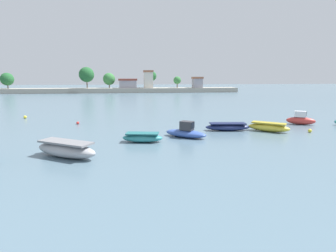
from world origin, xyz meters
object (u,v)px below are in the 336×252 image
at_px(moored_boat_6, 228,127).
at_px(moored_boat_7, 268,127).
at_px(moored_boat_3, 66,149).
at_px(mooring_buoy_2, 25,117).
at_px(moored_boat_4, 142,138).
at_px(mooring_buoy_1, 78,123).
at_px(moored_boat_5, 186,132).
at_px(moored_boat_8, 301,120).
at_px(mooring_buoy_0, 310,131).

distance_m(moored_boat_6, moored_boat_7, 4.39).
height_order(moored_boat_3, mooring_buoy_2, moored_boat_3).
height_order(moored_boat_6, mooring_buoy_2, moored_boat_6).
xyz_separation_m(moored_boat_3, moored_boat_7, (19.61, 7.00, -0.11)).
bearing_deg(mooring_buoy_2, moored_boat_4, -44.43).
relative_size(moored_boat_4, mooring_buoy_1, 10.70).
xyz_separation_m(moored_boat_4, mooring_buoy_1, (-7.79, 10.16, -0.23)).
relative_size(moored_boat_5, moored_boat_8, 1.27).
bearing_deg(moored_boat_4, moored_boat_5, 28.48).
height_order(moored_boat_4, moored_boat_5, moored_boat_5).
bearing_deg(moored_boat_8, moored_boat_7, -119.15).
relative_size(moored_boat_4, mooring_buoy_0, 10.07).
height_order(moored_boat_7, mooring_buoy_1, moored_boat_7).
bearing_deg(mooring_buoy_1, moored_boat_5, -35.82).
distance_m(moored_boat_7, mooring_buoy_0, 4.30).
height_order(moored_boat_5, moored_boat_8, moored_boat_8).
height_order(moored_boat_7, mooring_buoy_0, moored_boat_7).
distance_m(moored_boat_4, moored_boat_7, 14.17).
relative_size(moored_boat_3, moored_boat_7, 1.27).
bearing_deg(moored_boat_6, moored_boat_7, -7.71).
height_order(mooring_buoy_1, mooring_buoy_2, mooring_buoy_2).
bearing_deg(mooring_buoy_2, moored_boat_8, -14.43).
distance_m(moored_boat_3, mooring_buoy_1, 14.24).
bearing_deg(moored_boat_3, moored_boat_5, 58.99).
bearing_deg(mooring_buoy_1, moored_boat_8, -7.28).
distance_m(moored_boat_3, mooring_buoy_0, 24.47).
bearing_deg(mooring_buoy_0, moored_boat_7, 164.86).
bearing_deg(mooring_buoy_1, moored_boat_7, -18.14).
xyz_separation_m(moored_boat_4, moored_boat_7, (13.84, 3.08, 0.06)).
height_order(moored_boat_3, mooring_buoy_0, moored_boat_3).
xyz_separation_m(moored_boat_4, mooring_buoy_2, (-16.25, 15.93, -0.19)).
relative_size(moored_boat_8, mooring_buoy_2, 7.89).
bearing_deg(moored_boat_5, moored_boat_3, -116.23).
height_order(moored_boat_5, moored_boat_7, moored_boat_5).
relative_size(moored_boat_7, mooring_buoy_2, 9.72).
bearing_deg(moored_boat_7, moored_boat_3, -122.43).
xyz_separation_m(moored_boat_4, moored_boat_5, (4.32, 1.42, 0.09)).
xyz_separation_m(moored_boat_3, moored_boat_5, (10.10, 5.34, -0.08)).
height_order(moored_boat_3, moored_boat_7, moored_boat_3).
relative_size(moored_boat_4, moored_boat_6, 0.77).
relative_size(moored_boat_5, mooring_buoy_1, 12.07).
bearing_deg(moored_boat_8, moored_boat_6, -135.76).
bearing_deg(moored_boat_5, moored_boat_8, 54.30).
xyz_separation_m(moored_boat_5, moored_boat_7, (9.51, 1.66, -0.03)).
xyz_separation_m(moored_boat_6, mooring_buoy_2, (-25.83, 11.80, -0.19)).
relative_size(moored_boat_7, moored_boat_8, 1.23).
height_order(moored_boat_3, moored_boat_4, moored_boat_3).
height_order(moored_boat_4, mooring_buoy_0, moored_boat_4).
height_order(moored_boat_6, moored_boat_8, moored_boat_8).
height_order(moored_boat_6, moored_boat_7, moored_boat_7).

